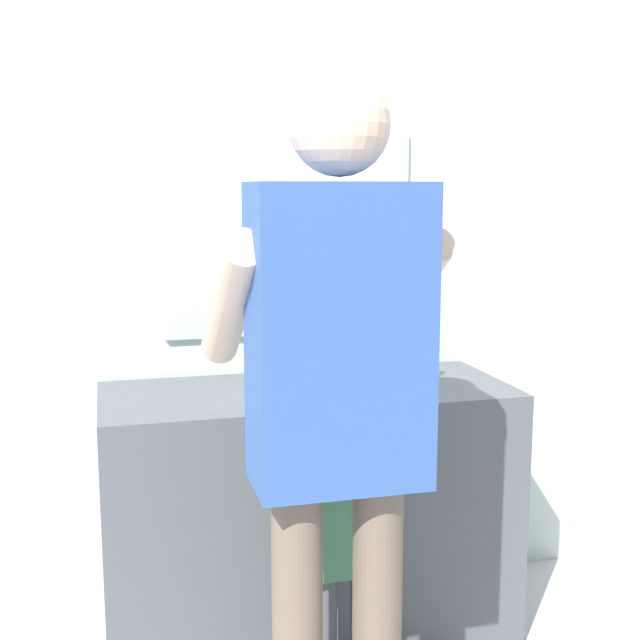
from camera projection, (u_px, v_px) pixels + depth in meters
back_wall at (285, 224)px, 2.85m from camera, size 4.40×0.10×2.70m
vanity_cabinet at (308, 513)px, 2.69m from camera, size 1.30×0.54×0.84m
sink_basin at (309, 373)px, 2.60m from camera, size 0.35×0.35×0.11m
faucet at (294, 352)px, 2.80m from camera, size 0.18×0.14×0.18m
toothbrush_cup at (419, 370)px, 2.66m from camera, size 0.07×0.07×0.21m
child_toddler at (343, 528)px, 2.29m from camera, size 0.28×0.28×0.90m
adult_parent at (337, 381)px, 1.89m from camera, size 0.53×0.56×1.72m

